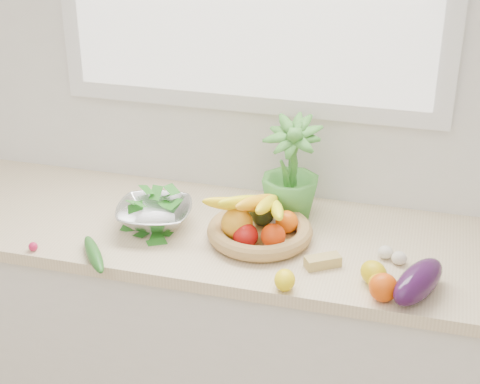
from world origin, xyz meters
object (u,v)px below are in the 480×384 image
(eggplant, at_px, (418,282))
(potted_herb, at_px, (291,169))
(colander_with_spinach, at_px, (154,210))
(apple, at_px, (245,236))
(cucumber, at_px, (94,254))
(fruit_basket, at_px, (259,225))

(eggplant, bearing_deg, potted_herb, 139.89)
(colander_with_spinach, bearing_deg, apple, -7.44)
(cucumber, relative_size, colander_with_spinach, 0.78)
(potted_herb, xyz_separation_m, fruit_basket, (-0.06, -0.18, -0.12))
(eggplant, distance_m, potted_herb, 0.58)
(potted_herb, bearing_deg, apple, -110.17)
(apple, relative_size, colander_with_spinach, 0.28)
(apple, xyz_separation_m, potted_herb, (0.09, 0.24, 0.13))
(colander_with_spinach, bearing_deg, fruit_basket, 3.10)
(potted_herb, bearing_deg, eggplant, -40.11)
(apple, xyz_separation_m, fruit_basket, (0.03, 0.06, 0.01))
(eggplant, bearing_deg, cucumber, -176.17)
(potted_herb, xyz_separation_m, colander_with_spinach, (-0.40, -0.20, -0.11))
(cucumber, relative_size, potted_herb, 0.64)
(potted_herb, relative_size, colander_with_spinach, 1.22)
(apple, bearing_deg, eggplant, -13.91)
(eggplant, relative_size, fruit_basket, 0.56)
(fruit_basket, height_order, colander_with_spinach, fruit_basket)
(potted_herb, relative_size, fruit_basket, 0.81)
(eggplant, relative_size, cucumber, 1.07)
(fruit_basket, bearing_deg, potted_herb, 71.36)
(eggplant, xyz_separation_m, fruit_basket, (-0.49, 0.19, 0.00))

